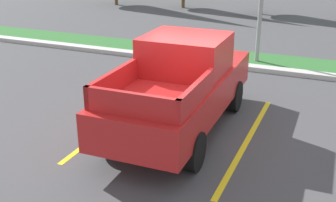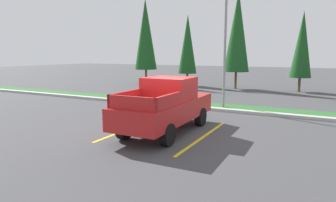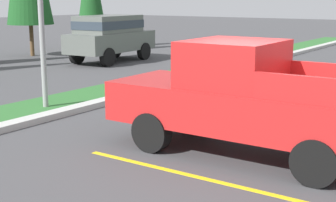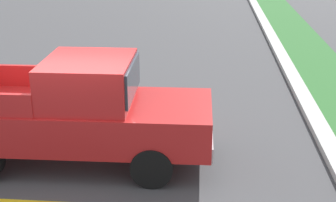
{
  "view_description": "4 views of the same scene",
  "coord_description": "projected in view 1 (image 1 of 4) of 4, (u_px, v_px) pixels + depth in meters",
  "views": [
    {
      "loc": [
        3.02,
        -8.29,
        4.18
      ],
      "look_at": [
        -0.33,
        -0.39,
        0.77
      ],
      "focal_mm": 45.65,
      "sensor_mm": 36.0,
      "label": 1
    },
    {
      "loc": [
        5.04,
        -9.95,
        3.01
      ],
      "look_at": [
        -0.99,
        1.69,
        0.9
      ],
      "focal_mm": 31.69,
      "sensor_mm": 36.0,
      "label": 2
    },
    {
      "loc": [
        -8.13,
        -3.8,
        2.84
      ],
      "look_at": [
        -1.01,
        1.1,
        1.01
      ],
      "focal_mm": 51.89,
      "sensor_mm": 36.0,
      "label": 3
    },
    {
      "loc": [
        8.07,
        2.39,
        4.46
      ],
      "look_at": [
        -0.03,
        1.71,
        1.38
      ],
      "focal_mm": 50.7,
      "sensor_mm": 36.0,
      "label": 4
    }
  ],
  "objects": [
    {
      "name": "ground_plane",
      "position": [
        188.0,
        129.0,
        9.73
      ],
      "size": [
        120.0,
        120.0,
        0.0
      ],
      "primitive_type": "plane",
      "color": "#424244"
    },
    {
      "name": "pickup_truck_main",
      "position": [
        181.0,
        85.0,
        9.38
      ],
      "size": [
        2.04,
        5.26,
        2.1
      ],
      "color": "black",
      "rests_on": "ground"
    },
    {
      "name": "parking_line_near",
      "position": [
        120.0,
        118.0,
        10.28
      ],
      "size": [
        0.12,
        4.8,
        0.01
      ],
      "primitive_type": "cube",
      "color": "yellow",
      "rests_on": "ground"
    },
    {
      "name": "curb_strip",
      "position": [
        242.0,
        66.0,
        13.98
      ],
      "size": [
        56.0,
        0.4,
        0.15
      ],
      "primitive_type": "cube",
      "color": "#B2B2AD",
      "rests_on": "ground"
    },
    {
      "name": "parking_line_far",
      "position": [
        247.0,
        141.0,
        9.15
      ],
      "size": [
        0.12,
        4.8,
        0.01
      ],
      "primitive_type": "cube",
      "color": "yellow",
      "rests_on": "ground"
    },
    {
      "name": "grass_median",
      "position": [
        249.0,
        59.0,
        14.94
      ],
      "size": [
        56.0,
        1.8,
        0.06
      ],
      "primitive_type": "cube",
      "color": "#2D662D",
      "rests_on": "ground"
    }
  ]
}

